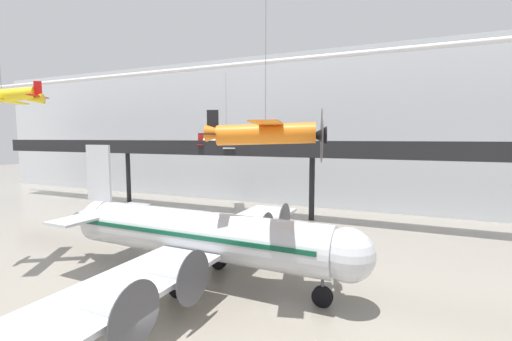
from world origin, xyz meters
The scene contains 7 objects.
hangar_back_wall centered at (0.00, 39.24, 11.51)m, with size 140.00×3.00×23.03m.
mezzanine_walkway centered at (0.00, 29.11, 8.39)m, with size 110.00×3.20×10.05m.
ceiling_truss_beam centered at (0.00, 28.52, 19.81)m, with size 120.00×0.60×0.60m.
airliner_silver_main centered at (-3.06, 8.31, 3.48)m, with size 25.35×28.73×9.85m.
suspended_plane_orange_highwing centered at (2.36, 8.38, 10.72)m, with size 8.06×9.63×10.49m.
suspended_plane_silver_racer centered at (-12.19, 30.02, 9.44)m, with size 8.26×9.32×11.29m.
suspended_plane_yellow_lowwing centered at (-17.69, 4.45, 13.58)m, with size 5.99×6.59×6.88m.
Camera 1 is at (10.59, -12.05, 10.44)m, focal length 24.00 mm.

